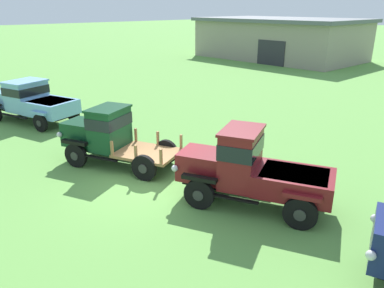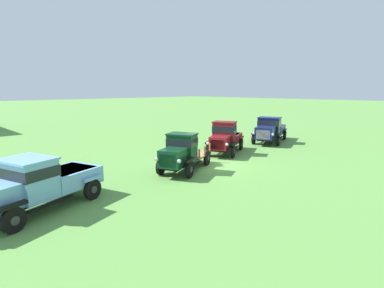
% 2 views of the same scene
% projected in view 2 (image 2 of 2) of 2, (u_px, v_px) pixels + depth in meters
% --- Properties ---
extents(ground_plane, '(240.00, 240.00, 0.00)m').
position_uv_depth(ground_plane, '(212.00, 164.00, 18.19)').
color(ground_plane, '#5B9342').
extents(vintage_truck_foreground_near, '(5.58, 3.40, 2.07)m').
position_uv_depth(vintage_truck_foreground_near, '(34.00, 183.00, 11.08)').
color(vintage_truck_foreground_near, black).
rests_on(vintage_truck_foreground_near, ground).
extents(vintage_truck_second_in_line, '(4.75, 3.27, 2.15)m').
position_uv_depth(vintage_truck_second_in_line, '(181.00, 152.00, 16.28)').
color(vintage_truck_second_in_line, black).
rests_on(vintage_truck_second_in_line, ground).
extents(vintage_truck_midrow_center, '(4.73, 3.34, 2.30)m').
position_uv_depth(vintage_truck_midrow_center, '(225.00, 138.00, 21.14)').
color(vintage_truck_midrow_center, black).
rests_on(vintage_truck_midrow_center, ground).
extents(vintage_truck_far_side, '(5.77, 3.54, 2.18)m').
position_uv_depth(vintage_truck_far_side, '(270.00, 129.00, 25.65)').
color(vintage_truck_far_side, black).
rests_on(vintage_truck_far_side, ground).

